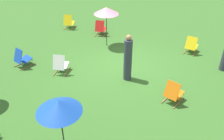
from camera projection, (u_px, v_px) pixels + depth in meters
ground_plane at (123, 66)px, 10.32m from camera, size 40.00×40.00×0.00m
deckchair_0 at (22, 58)px, 10.15m from camera, size 0.66×0.86×0.83m
deckchair_2 at (173, 93)px, 8.12m from camera, size 0.67×0.86×0.83m
deckchair_5 at (191, 46)px, 11.21m from camera, size 0.57×0.82×0.83m
deckchair_6 at (69, 22)px, 13.79m from camera, size 0.65×0.86×0.83m
deckchair_7 at (100, 28)px, 13.01m from camera, size 0.60×0.83×0.83m
deckchair_8 at (61, 65)px, 9.72m from camera, size 0.64×0.85×0.83m
umbrella_0 at (59, 106)px, 5.37m from camera, size 1.06×1.06×1.94m
umbrella_2 at (106, 11)px, 11.14m from camera, size 1.17×1.17×1.94m
person_1 at (128, 59)px, 9.06m from camera, size 0.44×0.44×1.86m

